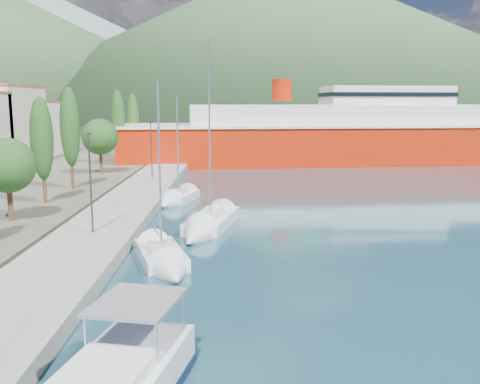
{
  "coord_description": "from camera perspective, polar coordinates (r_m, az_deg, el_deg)",
  "views": [
    {
      "loc": [
        -0.28,
        -16.69,
        8.62
      ],
      "look_at": [
        0.0,
        14.0,
        3.5
      ],
      "focal_mm": 40.0,
      "sensor_mm": 36.0,
      "label": 1
    }
  ],
  "objects": [
    {
      "name": "hills_near",
      "position": [
        403.46,
        14.08,
        14.97
      ],
      "size": [
        1010.0,
        520.0,
        115.0
      ],
      "color": "#375832",
      "rests_on": "ground"
    },
    {
      "name": "ground",
      "position": [
        136.97,
        -0.4,
        5.86
      ],
      "size": [
        1400.0,
        1400.0,
        0.0
      ],
      "primitive_type": "plane",
      "color": "#1D4251"
    },
    {
      "name": "ferry",
      "position": [
        79.69,
        10.86,
        5.87
      ],
      "size": [
        64.62,
        19.63,
        12.63
      ],
      "color": "#B21F07",
      "rests_on": "ground"
    },
    {
      "name": "tree_row",
      "position": [
        51.22,
        -17.92,
        5.63
      ],
      "size": [
        4.07,
        64.48,
        9.98
      ],
      "color": "#47301E",
      "rests_on": "land_strip"
    },
    {
      "name": "quay",
      "position": [
        44.35,
        -11.85,
        -1.42
      ],
      "size": [
        5.0,
        88.0,
        0.8
      ],
      "primitive_type": "cube",
      "color": "gray",
      "rests_on": "ground"
    },
    {
      "name": "sailboat_far",
      "position": [
        46.68,
        -7.13,
        -0.89
      ],
      "size": [
        3.82,
        7.19,
        10.09
      ],
      "color": "silver",
      "rests_on": "ground"
    },
    {
      "name": "sailboat_mid",
      "position": [
        35.82,
        -3.93,
        -3.94
      ],
      "size": [
        4.45,
        9.89,
        13.79
      ],
      "color": "silver",
      "rests_on": "ground"
    },
    {
      "name": "lamp_posts",
      "position": [
        32.96,
        -15.86,
        1.19
      ],
      "size": [
        0.15,
        49.36,
        6.06
      ],
      "color": "#2D2D33",
      "rests_on": "quay"
    },
    {
      "name": "hills_far",
      "position": [
        654.05,
        12.19,
        15.3
      ],
      "size": [
        1480.0,
        900.0,
        180.0
      ],
      "color": "slate",
      "rests_on": "ground"
    },
    {
      "name": "sailboat_near",
      "position": [
        28.45,
        -7.83,
        -7.65
      ],
      "size": [
        4.35,
        7.71,
        10.62
      ],
      "color": "silver",
      "rests_on": "ground"
    }
  ]
}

